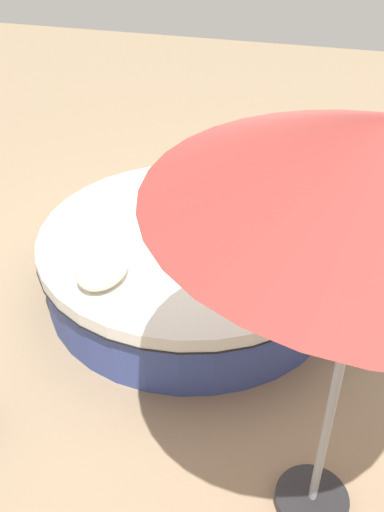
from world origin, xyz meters
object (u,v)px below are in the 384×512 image
(patio_chair, at_px, (382,172))
(patio_umbrella, at_px, (382,169))
(throw_pillow_1, at_px, (267,285))
(round_bed, at_px, (192,261))
(throw_pillow_0, at_px, (102,268))

(patio_chair, bearing_deg, patio_umbrella, -34.36)
(throw_pillow_1, height_order, patio_chair, patio_chair)
(throw_pillow_1, relative_size, patio_umbrella, 0.21)
(round_bed, xyz_separation_m, patio_chair, (1.63, -1.53, 0.26))
(throw_pillow_1, bearing_deg, patio_umbrella, -156.82)
(round_bed, height_order, patio_chair, patio_chair)
(throw_pillow_1, bearing_deg, patio_chair, -19.54)
(round_bed, relative_size, patio_chair, 2.65)
(throw_pillow_1, xyz_separation_m, patio_umbrella, (-1.20, -0.51, 1.58))
(round_bed, distance_m, throw_pillow_1, 1.03)
(patio_umbrella, bearing_deg, round_bed, 34.46)
(throw_pillow_1, distance_m, patio_chair, 2.39)
(throw_pillow_0, height_order, patio_umbrella, patio_umbrella)
(patio_chair, relative_size, patio_umbrella, 0.40)
(throw_pillow_0, xyz_separation_m, patio_umbrella, (-1.04, -1.72, 1.55))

